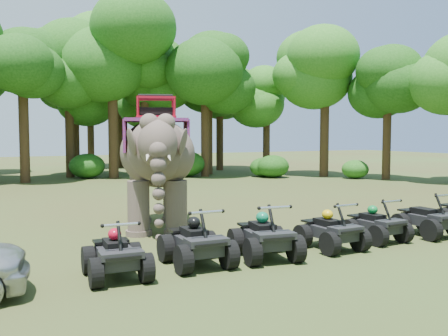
{
  "coord_description": "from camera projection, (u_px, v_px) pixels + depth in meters",
  "views": [
    {
      "loc": [
        -6.48,
        -11.61,
        2.9
      ],
      "look_at": [
        0.0,
        1.2,
        1.9
      ],
      "focal_mm": 40.0,
      "sensor_mm": 36.0,
      "label": 1
    }
  ],
  "objects": [
    {
      "name": "ground",
      "position": [
        244.0,
        241.0,
        13.45
      ],
      "size": [
        110.0,
        110.0,
        0.0
      ],
      "primitive_type": "plane",
      "color": "#47381E",
      "rests_on": "ground"
    },
    {
      "name": "elephant",
      "position": [
        156.0,
        161.0,
        15.14
      ],
      "size": [
        3.55,
        5.3,
        4.09
      ],
      "primitive_type": null,
      "rotation": [
        0.0,
        0.0,
        -0.31
      ],
      "color": "brown",
      "rests_on": "ground"
    },
    {
      "name": "atv_0",
      "position": [
        116.0,
        248.0,
        9.98
      ],
      "size": [
        1.31,
        1.72,
        1.21
      ],
      "primitive_type": null,
      "rotation": [
        0.0,
        0.0,
        -0.07
      ],
      "color": "black",
      "rests_on": "ground"
    },
    {
      "name": "atv_1",
      "position": [
        196.0,
        236.0,
        10.93
      ],
      "size": [
        1.34,
        1.8,
        1.3
      ],
      "primitive_type": null,
      "rotation": [
        0.0,
        0.0,
        -0.03
      ],
      "color": "black",
      "rests_on": "ground"
    },
    {
      "name": "atv_2",
      "position": [
        265.0,
        230.0,
        11.55
      ],
      "size": [
        1.56,
        1.95,
        1.31
      ],
      "primitive_type": null,
      "rotation": [
        0.0,
        0.0,
        -0.16
      ],
      "color": "black",
      "rests_on": "ground"
    },
    {
      "name": "atv_3",
      "position": [
        331.0,
        225.0,
        12.46
      ],
      "size": [
        1.24,
        1.67,
        1.21
      ],
      "primitive_type": null,
      "rotation": [
        0.0,
        0.0,
        0.03
      ],
      "color": "black",
      "rests_on": "ground"
    },
    {
      "name": "atv_4",
      "position": [
        376.0,
        219.0,
        13.42
      ],
      "size": [
        1.23,
        1.64,
        1.17
      ],
      "primitive_type": null,
      "rotation": [
        0.0,
        0.0,
        0.05
      ],
      "color": "black",
      "rests_on": "ground"
    },
    {
      "name": "atv_5",
      "position": [
        428.0,
        214.0,
        14.08
      ],
      "size": [
        1.25,
        1.71,
        1.26
      ],
      "primitive_type": null,
      "rotation": [
        0.0,
        0.0,
        -0.01
      ],
      "color": "black",
      "rests_on": "ground"
    },
    {
      "name": "tree_0",
      "position": [
        75.0,
        125.0,
        34.72
      ],
      "size": [
        4.84,
        4.84,
        6.91
      ],
      "primitive_type": null,
      "color": "#195114",
      "rests_on": "ground"
    },
    {
      "name": "tree_1",
      "position": [
        145.0,
        114.0,
        34.03
      ],
      "size": [
        5.91,
        5.91,
        8.45
      ],
      "primitive_type": null,
      "color": "#195114",
      "rests_on": "ground"
    },
    {
      "name": "tree_2",
      "position": [
        205.0,
        113.0,
        33.17
      ],
      "size": [
        5.97,
        5.97,
        8.53
      ],
      "primitive_type": null,
      "color": "#195114",
      "rests_on": "ground"
    },
    {
      "name": "tree_3",
      "position": [
        267.0,
        125.0,
        36.42
      ],
      "size": [
        4.89,
        4.89,
        6.99
      ],
      "primitive_type": null,
      "color": "#195114",
      "rests_on": "ground"
    },
    {
      "name": "tree_4",
      "position": [
        325.0,
        103.0,
        33.06
      ],
      "size": [
        6.91,
        6.91,
        9.87
      ],
      "primitive_type": null,
      "color": "#195114",
      "rests_on": "ground"
    },
    {
      "name": "tree_5",
      "position": [
        387.0,
        123.0,
        31.07
      ],
      "size": [
        4.97,
        4.97,
        7.09
      ],
      "primitive_type": null,
      "color": "#195114",
      "rests_on": "ground"
    },
    {
      "name": "tree_29",
      "position": [
        23.0,
        107.0,
        28.93
      ],
      "size": [
        6.2,
        6.2,
        8.86
      ],
      "primitive_type": null,
      "color": "#195114",
      "rests_on": "ground"
    },
    {
      "name": "tree_30",
      "position": [
        153.0,
        121.0,
        38.15
      ],
      "size": [
        5.39,
        5.39,
        7.71
      ],
      "primitive_type": null,
      "color": "#195114",
      "rests_on": "ground"
    },
    {
      "name": "tree_32",
      "position": [
        208.0,
        105.0,
        35.02
      ],
      "size": [
        6.87,
        6.87,
        9.81
      ],
      "primitive_type": null,
      "color": "#195114",
      "rests_on": "ground"
    },
    {
      "name": "tree_34",
      "position": [
        91.0,
        123.0,
        39.56
      ],
      "size": [
        5.22,
        5.22,
        7.46
      ],
      "primitive_type": null,
      "color": "#195114",
      "rests_on": "ground"
    },
    {
      "name": "tree_36",
      "position": [
        69.0,
        111.0,
        32.63
      ],
      "size": [
        6.07,
        6.07,
        8.67
      ],
      "primitive_type": null,
      "color": "#195114",
      "rests_on": "ground"
    },
    {
      "name": "tree_37",
      "position": [
        113.0,
        94.0,
        31.8
      ],
      "size": [
        7.59,
        7.59,
        10.85
      ],
      "primitive_type": null,
      "color": "#195114",
      "rests_on": "ground"
    },
    {
      "name": "tree_38",
      "position": [
        220.0,
        116.0,
        39.07
      ],
      "size": [
        5.94,
        5.94,
        8.49
      ],
      "primitive_type": null,
      "color": "#195114",
      "rests_on": "ground"
    },
    {
      "name": "tree_40",
      "position": [
        120.0,
        104.0,
        41.69
      ],
      "size": [
        7.52,
        7.52,
        10.74
      ],
      "primitive_type": null,
      "color": "#195114",
      "rests_on": "ground"
    }
  ]
}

